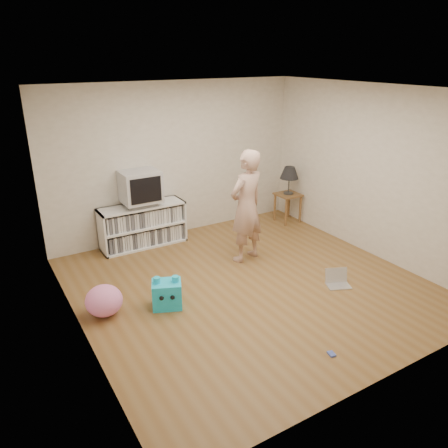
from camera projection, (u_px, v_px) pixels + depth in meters
The scene contains 13 objects.
ground at pixel (249, 284), 6.06m from camera, with size 4.50×4.50×0.00m, color brown.
walls at pixel (251, 195), 5.59m from camera, with size 4.52×4.52×2.60m.
ceiling at pixel (253, 89), 5.11m from camera, with size 4.50×4.50×0.01m, color white.
media_unit at pixel (142, 225), 7.20m from camera, with size 1.40×0.45×0.70m.
dvd_deck at pixel (141, 203), 7.05m from camera, with size 0.45×0.35×0.07m, color gray.
crt_tv at pixel (140, 186), 6.94m from camera, with size 0.60×0.53×0.50m.
side_table at pixel (288, 201), 8.18m from camera, with size 0.42×0.42×0.55m.
table_lamp at pixel (289, 173), 7.99m from camera, with size 0.34×0.34×0.52m.
person at pixel (246, 207), 6.51m from camera, with size 0.63×0.41×1.72m, color tan.
laptop at pixel (337, 281), 6.04m from camera, with size 0.39×0.35×0.22m.
playing_cards at pixel (331, 354), 4.65m from camera, with size 0.07×0.09×0.02m, color #495EC3.
plush_blue at pixel (167, 294), 5.47m from camera, with size 0.45×0.41×0.42m.
plush_pink at pixel (104, 301), 5.30m from camera, with size 0.45×0.45×0.38m, color pink.
Camera 1 is at (-3.04, -4.40, 3.00)m, focal length 35.00 mm.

